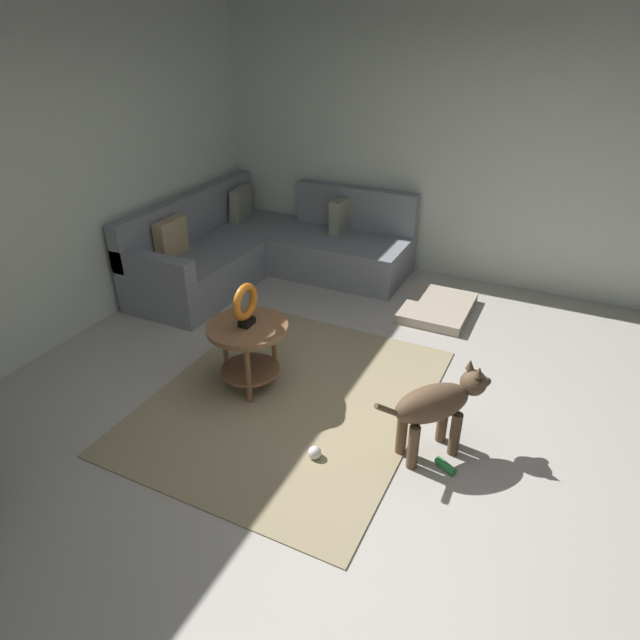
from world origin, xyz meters
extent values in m
cube|color=#B7B2A8|center=(0.00, 0.00, -0.05)|extent=(6.00, 6.00, 0.10)
cube|color=silver|center=(0.00, 2.94, 1.35)|extent=(6.00, 0.12, 2.70)
cube|color=silver|center=(2.94, 0.00, 1.35)|extent=(0.12, 6.00, 2.70)
cube|color=tan|center=(0.15, 0.70, 0.01)|extent=(2.30, 1.90, 0.01)
cube|color=gray|center=(1.73, 2.41, 0.21)|extent=(2.20, 0.85, 0.42)
cube|color=gray|center=(1.73, 2.76, 0.65)|extent=(2.20, 0.14, 0.46)
cube|color=gray|center=(2.41, 1.28, 0.21)|extent=(0.85, 1.40, 0.42)
cube|color=gray|center=(2.76, 1.28, 0.65)|extent=(0.14, 1.40, 0.46)
cube|color=gray|center=(0.71, 2.41, 0.53)|extent=(0.16, 0.85, 0.22)
cube|color=gray|center=(2.48, 2.61, 0.59)|extent=(0.40, 0.20, 0.39)
cube|color=tan|center=(1.23, 2.61, 0.59)|extent=(0.38, 0.14, 0.38)
cube|color=gray|center=(2.61, 1.38, 0.59)|extent=(0.39, 0.16, 0.38)
cylinder|color=brown|center=(0.17, 1.05, 0.52)|extent=(0.60, 0.60, 0.04)
cylinder|color=brown|center=(0.17, 1.05, 0.15)|extent=(0.45, 0.45, 0.02)
cylinder|color=brown|center=(0.17, 1.27, 0.25)|extent=(0.04, 0.04, 0.50)
cylinder|color=brown|center=(-0.02, 0.95, 0.25)|extent=(0.04, 0.04, 0.50)
cylinder|color=brown|center=(0.35, 0.95, 0.25)|extent=(0.04, 0.04, 0.50)
cube|color=black|center=(0.17, 1.05, 0.57)|extent=(0.12, 0.08, 0.05)
torus|color=orange|center=(0.17, 1.05, 0.73)|extent=(0.28, 0.06, 0.28)
cube|color=#B2A38E|center=(1.98, 0.08, 0.04)|extent=(0.80, 0.60, 0.09)
cylinder|color=brown|center=(0.20, -0.42, 0.16)|extent=(0.07, 0.07, 0.32)
cylinder|color=brown|center=(0.11, -0.53, 0.16)|extent=(0.07, 0.07, 0.32)
cylinder|color=brown|center=(-0.04, -0.22, 0.16)|extent=(0.07, 0.07, 0.32)
cylinder|color=brown|center=(-0.13, -0.33, 0.16)|extent=(0.07, 0.07, 0.32)
ellipsoid|color=brown|center=(0.03, -0.38, 0.40)|extent=(0.54, 0.51, 0.24)
sphere|color=brown|center=(0.26, -0.57, 0.48)|extent=(0.17, 0.17, 0.17)
ellipsoid|color=brown|center=(0.32, -0.62, 0.46)|extent=(0.14, 0.13, 0.07)
cone|color=brown|center=(0.28, -0.53, 0.59)|extent=(0.06, 0.06, 0.07)
cone|color=brown|center=(0.22, -0.60, 0.59)|extent=(0.06, 0.06, 0.07)
cylinder|color=brown|center=(-0.20, -0.17, 0.44)|extent=(0.18, 0.16, 0.16)
sphere|color=silver|center=(-0.33, 0.26, 0.04)|extent=(0.09, 0.09, 0.09)
cylinder|color=green|center=(-0.06, -0.53, 0.03)|extent=(0.11, 0.15, 0.05)
camera|label=1|loc=(-2.70, -0.93, 2.50)|focal=30.64mm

